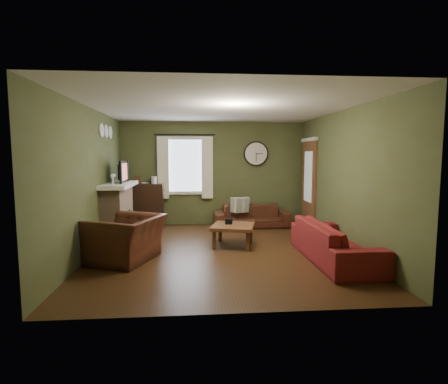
{
  "coord_description": "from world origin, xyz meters",
  "views": [
    {
      "loc": [
        -0.46,
        -6.31,
        1.76
      ],
      "look_at": [
        0.1,
        0.4,
        1.05
      ],
      "focal_mm": 28.0,
      "sensor_mm": 36.0,
      "label": 1
    }
  ],
  "objects": [
    {
      "name": "bookshelf",
      "position": [
        -1.7,
        2.39,
        0.53
      ],
      "size": [
        0.89,
        0.38,
        1.06
      ],
      "primitive_type": null,
      "color": "black",
      "rests_on": "floor"
    },
    {
      "name": "curtain_rod",
      "position": [
        -0.7,
        2.48,
        2.27
      ],
      "size": [
        0.03,
        0.03,
        1.5
      ],
      "primitive_type": "cylinder",
      "color": "black",
      "rests_on": "wall_back"
    },
    {
      "name": "tv",
      "position": [
        -2.05,
        1.3,
        1.35
      ],
      "size": [
        0.08,
        0.6,
        0.35
      ],
      "primitive_type": "imported",
      "rotation": [
        0.0,
        0.0,
        1.57
      ],
      "color": "black",
      "rests_on": "mantel"
    },
    {
      "name": "wall_right",
      "position": [
        2.3,
        0.0,
        1.3
      ],
      "size": [
        0.0,
        5.2,
        2.6
      ],
      "primitive_type": "cube",
      "color": "#4A532E",
      "rests_on": "ground"
    },
    {
      "name": "armchair",
      "position": [
        -1.61,
        -0.48,
        0.37
      ],
      "size": [
        1.34,
        1.43,
        0.74
      ],
      "primitive_type": "imported",
      "rotation": [
        0.0,
        0.0,
        -1.94
      ],
      "color": "#3F1E13",
      "rests_on": "floor"
    },
    {
      "name": "window_pane",
      "position": [
        -0.7,
        2.58,
        1.5
      ],
      "size": [
        1.0,
        0.02,
        1.3
      ],
      "primitive_type": null,
      "color": "silver",
      "rests_on": "wall_back"
    },
    {
      "name": "pillow_right",
      "position": [
        0.58,
        2.09,
        0.55
      ],
      "size": [
        0.37,
        0.16,
        0.35
      ],
      "primitive_type": "cube",
      "rotation": [
        0.0,
        0.0,
        -0.17
      ],
      "color": "#9BA497",
      "rests_on": "sofa_brown"
    },
    {
      "name": "curtain_right",
      "position": [
        -0.15,
        2.48,
        1.45
      ],
      "size": [
        0.28,
        0.04,
        1.55
      ],
      "primitive_type": "cube",
      "color": "white",
      "rests_on": "wall_back"
    },
    {
      "name": "firebox",
      "position": [
        -1.91,
        1.15,
        0.3
      ],
      "size": [
        0.04,
        0.6,
        0.55
      ],
      "primitive_type": "cube",
      "color": "black",
      "rests_on": "fireplace"
    },
    {
      "name": "fireplace",
      "position": [
        -2.1,
        1.15,
        0.55
      ],
      "size": [
        0.4,
        1.4,
        1.1
      ],
      "primitive_type": "cube",
      "color": "tan",
      "rests_on": "floor"
    },
    {
      "name": "book",
      "position": [
        -1.79,
        2.5,
        0.96
      ],
      "size": [
        0.24,
        0.28,
        0.02
      ],
      "primitive_type": "imported",
      "rotation": [
        0.0,
        0.0,
        0.31
      ],
      "color": "brown",
      "rests_on": "bookshelf"
    },
    {
      "name": "coffee_table",
      "position": [
        0.27,
        0.31,
        0.21
      ],
      "size": [
        0.95,
        0.95,
        0.42
      ],
      "primitive_type": null,
      "rotation": [
        0.0,
        0.0,
        -0.25
      ],
      "color": "brown",
      "rests_on": "floor"
    },
    {
      "name": "wine_glass_b",
      "position": [
        -2.05,
        0.66,
        1.29
      ],
      "size": [
        0.08,
        0.08,
        0.22
      ],
      "primitive_type": null,
      "color": "white",
      "rests_on": "mantel"
    },
    {
      "name": "ceiling",
      "position": [
        0.0,
        0.0,
        2.6
      ],
      "size": [
        4.6,
        5.2,
        0.0
      ],
      "primitive_type": "cube",
      "color": "white",
      "rests_on": "ground"
    },
    {
      "name": "wall_left",
      "position": [
        -2.3,
        0.0,
        1.3
      ],
      "size": [
        0.0,
        5.2,
        2.6
      ],
      "primitive_type": "cube",
      "color": "#4A532E",
      "rests_on": "ground"
    },
    {
      "name": "floor",
      "position": [
        0.0,
        0.0,
        0.0
      ],
      "size": [
        4.6,
        5.2,
        0.0
      ],
      "primitive_type": "cube",
      "color": "#392211",
      "rests_on": "ground"
    },
    {
      "name": "wall_clock",
      "position": [
        1.1,
        2.55,
        1.8
      ],
      "size": [
        0.64,
        0.06,
        0.64
      ],
      "primitive_type": null,
      "color": "white",
      "rests_on": "wall_back"
    },
    {
      "name": "medallion_left",
      "position": [
        -2.28,
        0.8,
        2.25
      ],
      "size": [
        0.28,
        0.28,
        0.03
      ],
      "primitive_type": "cylinder",
      "color": "white",
      "rests_on": "wall_left"
    },
    {
      "name": "sofa_red",
      "position": [
        1.85,
        -0.77,
        0.32
      ],
      "size": [
        0.86,
        2.2,
        0.64
      ],
      "primitive_type": "imported",
      "rotation": [
        0.0,
        0.0,
        1.57
      ],
      "color": "maroon",
      "rests_on": "floor"
    },
    {
      "name": "pillow_left",
      "position": [
        0.68,
        2.08,
        0.55
      ],
      "size": [
        0.38,
        0.23,
        0.37
      ],
      "primitive_type": "cube",
      "rotation": [
        0.0,
        0.0,
        0.34
      ],
      "color": "#9BA497",
      "rests_on": "sofa_brown"
    },
    {
      "name": "curtain_left",
      "position": [
        -1.25,
        2.48,
        1.45
      ],
      "size": [
        0.28,
        0.04,
        1.55
      ],
      "primitive_type": "cube",
      "color": "white",
      "rests_on": "wall_back"
    },
    {
      "name": "door",
      "position": [
        2.27,
        1.85,
        1.05
      ],
      "size": [
        0.05,
        0.9,
        2.1
      ],
      "primitive_type": "cube",
      "color": "brown",
      "rests_on": "floor"
    },
    {
      "name": "mantel",
      "position": [
        -2.07,
        1.15,
        1.14
      ],
      "size": [
        0.58,
        1.6,
        0.08
      ],
      "primitive_type": "cube",
      "color": "white",
      "rests_on": "fireplace"
    },
    {
      "name": "medallion_mid",
      "position": [
        -2.28,
        1.15,
        2.25
      ],
      "size": [
        0.28,
        0.28,
        0.03
      ],
      "primitive_type": "cylinder",
      "color": "white",
      "rests_on": "wall_left"
    },
    {
      "name": "wall_back",
      "position": [
        0.0,
        2.6,
        1.3
      ],
      "size": [
        4.6,
        0.0,
        2.6
      ],
      "primitive_type": "cube",
      "color": "#4A532E",
      "rests_on": "ground"
    },
    {
      "name": "medallion_right",
      "position": [
        -2.28,
        1.5,
        2.25
      ],
      "size": [
        0.28,
        0.28,
        0.03
      ],
      "primitive_type": "cylinder",
      "color": "white",
      "rests_on": "wall_left"
    },
    {
      "name": "tv_screen",
      "position": [
        -1.97,
        1.3,
        1.41
      ],
      "size": [
        0.02,
        0.62,
        0.36
      ],
      "primitive_type": "cube",
      "color": "#994C3F",
      "rests_on": "mantel"
    },
    {
      "name": "tissue_box",
      "position": [
        0.2,
        0.41,
        0.4
      ],
      "size": [
        0.16,
        0.16,
        0.11
      ],
      "primitive_type": "cube",
      "rotation": [
        0.0,
        0.0,
        -0.13
      ],
      "color": "black",
      "rests_on": "coffee_table"
    },
    {
      "name": "wine_glass_a",
      "position": [
        -2.05,
        0.57,
        1.29
      ],
      "size": [
        0.08,
        0.08,
        0.22
      ],
      "primitive_type": null,
      "color": "white",
      "rests_on": "mantel"
    },
    {
      "name": "sofa_brown",
      "position": [
        0.94,
        2.13,
        0.27
      ],
      "size": [
        1.84,
        0.72,
        0.54
      ],
      "primitive_type": "imported",
      "color": "#3F1E13",
      "rests_on": "floor"
    },
    {
      "name": "wall_front",
      "position": [
        0.0,
        -2.6,
        1.3
      ],
      "size": [
        4.6,
        0.0,
        2.6
      ],
      "primitive_type": "cube",
      "color": "#4A532E",
      "rests_on": "ground"
    }
  ]
}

